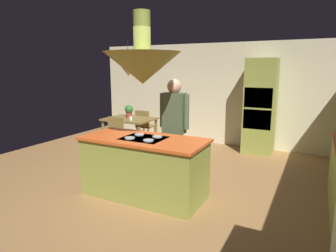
% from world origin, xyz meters
% --- Properties ---
extents(ground, '(8.16, 8.16, 0.00)m').
position_xyz_m(ground, '(0.00, 0.00, 0.00)').
color(ground, '#9E7042').
extents(wall_back, '(6.80, 0.10, 2.55)m').
position_xyz_m(wall_back, '(0.00, 3.45, 1.27)').
color(wall_back, beige).
rests_on(wall_back, ground).
extents(kitchen_island, '(1.89, 0.87, 0.93)m').
position_xyz_m(kitchen_island, '(0.00, -0.20, 0.46)').
color(kitchen_island, '#939E42').
rests_on(kitchen_island, ground).
extents(oven_tower, '(0.66, 0.62, 2.15)m').
position_xyz_m(oven_tower, '(1.10, 3.04, 1.08)').
color(oven_tower, '#939E42').
rests_on(oven_tower, ground).
extents(dining_table, '(1.14, 0.87, 0.76)m').
position_xyz_m(dining_table, '(-1.70, 1.90, 0.66)').
color(dining_table, olive).
rests_on(dining_table, ground).
extents(person_at_island, '(0.53, 0.24, 1.77)m').
position_xyz_m(person_at_island, '(0.16, 0.51, 1.02)').
color(person_at_island, tan).
rests_on(person_at_island, ground).
extents(range_hood, '(1.10, 1.10, 1.00)m').
position_xyz_m(range_hood, '(0.00, -0.20, 1.97)').
color(range_hood, '#939E42').
extents(pendant_light_over_table, '(0.32, 0.32, 0.82)m').
position_xyz_m(pendant_light_over_table, '(-1.70, 1.90, 1.86)').
color(pendant_light_over_table, '#E0B266').
extents(chair_facing_island, '(0.40, 0.40, 0.87)m').
position_xyz_m(chair_facing_island, '(-1.70, 1.24, 0.50)').
color(chair_facing_island, olive).
rests_on(chair_facing_island, ground).
extents(chair_by_back_wall, '(0.40, 0.40, 0.87)m').
position_xyz_m(chair_by_back_wall, '(-1.70, 2.56, 0.50)').
color(chair_by_back_wall, olive).
rests_on(chair_by_back_wall, ground).
extents(potted_plant_on_table, '(0.20, 0.20, 0.30)m').
position_xyz_m(potted_plant_on_table, '(-1.77, 1.99, 0.93)').
color(potted_plant_on_table, '#99382D').
rests_on(potted_plant_on_table, dining_table).
extents(cup_on_table, '(0.07, 0.07, 0.09)m').
position_xyz_m(cup_on_table, '(-1.52, 1.68, 0.81)').
color(cup_on_table, white).
rests_on(cup_on_table, dining_table).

